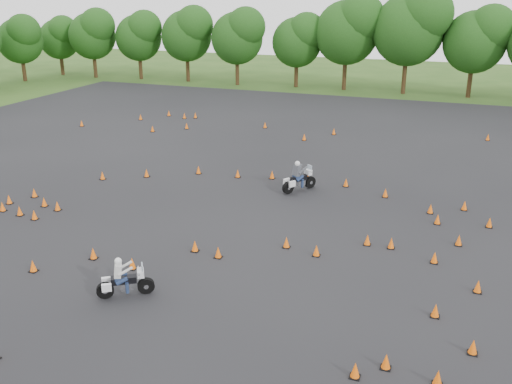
{
  "coord_description": "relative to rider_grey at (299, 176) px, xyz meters",
  "views": [
    {
      "loc": [
        8.59,
        -19.55,
        10.17
      ],
      "look_at": [
        0.0,
        4.0,
        1.2
      ],
      "focal_mm": 40.0,
      "sensor_mm": 36.0,
      "label": 1
    }
  ],
  "objects": [
    {
      "name": "rider_white",
      "position": [
        -2.67,
        -12.68,
        -0.07
      ],
      "size": [
        2.0,
        1.62,
        1.54
      ],
      "primitive_type": null,
      "rotation": [
        0.0,
        0.0,
        0.59
      ],
      "color": "beige",
      "rests_on": "ground"
    },
    {
      "name": "asphalt_pad",
      "position": [
        -0.94,
        -2.12,
        -0.84
      ],
      "size": [
        62.0,
        62.0,
        0.0
      ],
      "primitive_type": "plane",
      "color": "black",
      "rests_on": "ground"
    },
    {
      "name": "treeline",
      "position": [
        1.06,
        26.72,
        3.77
      ],
      "size": [
        87.01,
        32.6,
        10.97
      ],
      "color": "#1B4313",
      "rests_on": "ground"
    },
    {
      "name": "traffic_cones",
      "position": [
        -0.98,
        -2.53,
        -0.62
      ],
      "size": [
        36.13,
        33.46,
        0.45
      ],
      "color": "#FF630A",
      "rests_on": "asphalt_pad"
    },
    {
      "name": "ground",
      "position": [
        -0.94,
        -8.12,
        -0.85
      ],
      "size": [
        140.0,
        140.0,
        0.0
      ],
      "primitive_type": "plane",
      "color": "#2D5119",
      "rests_on": "ground"
    },
    {
      "name": "rider_grey",
      "position": [
        0.0,
        0.0,
        0.0
      ],
      "size": [
        1.77,
        2.2,
        1.69
      ],
      "primitive_type": null,
      "rotation": [
        0.0,
        0.0,
        0.99
      ],
      "color": "#414349",
      "rests_on": "ground"
    }
  ]
}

